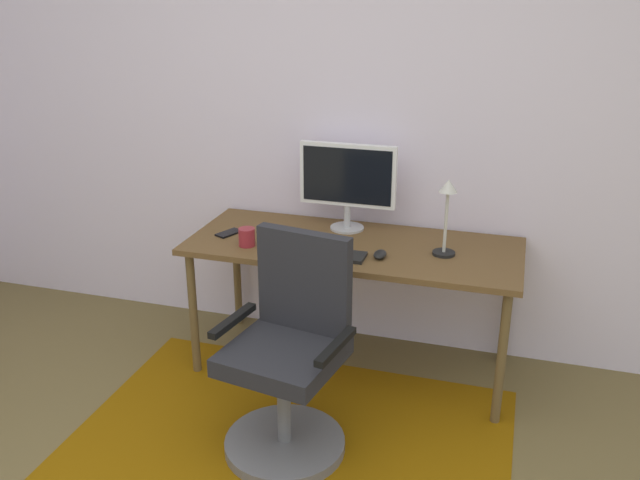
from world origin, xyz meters
name	(u,v)px	position (x,y,z in m)	size (l,w,h in m)	color
wall_back	(338,111)	(0.00, 2.20, 1.30)	(6.00, 0.10, 2.60)	silver
area_rug	(292,435)	(0.09, 1.12, 0.00)	(1.95, 1.31, 0.01)	#7D4D05
desk	(353,255)	(0.20, 1.79, 0.65)	(1.67, 0.69, 0.71)	brown
monitor	(348,179)	(0.11, 1.99, 0.99)	(0.51, 0.18, 0.46)	#B2B2B7
keyboard	(321,253)	(0.09, 1.59, 0.72)	(0.43, 0.13, 0.02)	black
computer_mouse	(380,254)	(0.37, 1.64, 0.73)	(0.06, 0.10, 0.03)	black
coffee_cup	(247,237)	(-0.31, 1.61, 0.76)	(0.08, 0.08, 0.09)	maroon
cell_phone	(229,233)	(-0.46, 1.73, 0.72)	(0.07, 0.14, 0.01)	black
desk_lamp	(447,207)	(0.65, 1.77, 0.96)	(0.11, 0.11, 0.38)	black
office_chair	(289,366)	(0.10, 1.07, 0.40)	(0.58, 0.54, 0.97)	slate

